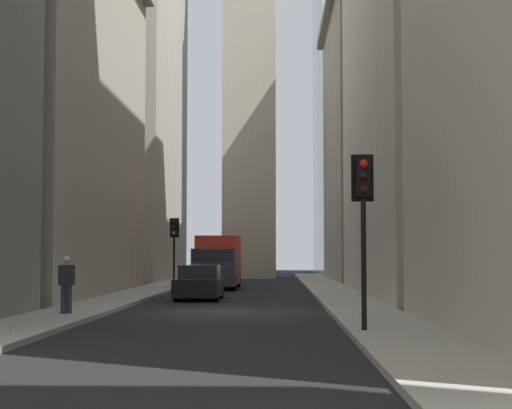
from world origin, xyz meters
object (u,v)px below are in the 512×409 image
(delivery_truck, at_px, (218,262))
(pedestrian, at_px, (67,282))
(discarded_bottle, at_px, (9,330))
(traffic_light_midblock, at_px, (174,236))
(sedan_black, at_px, (199,283))
(traffic_light_foreground, at_px, (363,200))

(delivery_truck, distance_m, pedestrian, 20.28)
(delivery_truck, xyz_separation_m, discarded_bottle, (-26.28, 2.60, -1.21))
(delivery_truck, distance_m, traffic_light_midblock, 3.58)
(sedan_black, height_order, discarded_bottle, sedan_black)
(sedan_black, height_order, traffic_light_midblock, traffic_light_midblock)
(sedan_black, bearing_deg, pedestrian, 162.92)
(traffic_light_foreground, relative_size, traffic_light_midblock, 1.08)
(delivery_truck, height_order, discarded_bottle, delivery_truck)
(traffic_light_midblock, distance_m, pedestrian, 22.10)
(pedestrian, bearing_deg, traffic_light_midblock, -0.95)
(delivery_truck, bearing_deg, pedestrian, 171.54)
(discarded_bottle, bearing_deg, traffic_light_foreground, -80.81)
(traffic_light_foreground, bearing_deg, discarded_bottle, 99.19)
(traffic_light_midblock, distance_m, discarded_bottle, 28.36)
(delivery_truck, bearing_deg, traffic_light_midblock, 53.22)
(sedan_black, relative_size, traffic_light_foreground, 1.06)
(sedan_black, xyz_separation_m, traffic_light_midblock, (12.31, 2.62, 2.24))
(traffic_light_foreground, height_order, discarded_bottle, traffic_light_foreground)
(delivery_truck, xyz_separation_m, traffic_light_foreground, (-25.02, -5.17, 1.66))
(traffic_light_foreground, relative_size, pedestrian, 2.42)
(sedan_black, xyz_separation_m, traffic_light_foreground, (-14.67, -5.17, 2.45))
(delivery_truck, relative_size, sedan_black, 1.50)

